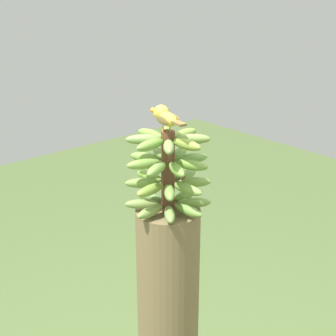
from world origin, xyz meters
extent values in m
cylinder|color=brown|center=(0.00, 0.00, 1.35)|extent=(0.04, 0.04, 0.28)
ellipsoid|color=olive|center=(-0.05, -0.07, 1.23)|extent=(0.10, 0.11, 0.03)
ellipsoid|color=olive|center=(0.01, -0.09, 1.23)|extent=(0.05, 0.12, 0.03)
ellipsoid|color=olive|center=(0.07, -0.05, 1.23)|extent=(0.11, 0.10, 0.03)
ellipsoid|color=#6D9E39|center=(0.09, 0.01, 1.23)|extent=(0.12, 0.05, 0.03)
ellipsoid|color=#74994A|center=(0.05, 0.07, 1.23)|extent=(0.10, 0.11, 0.03)
ellipsoid|color=olive|center=(-0.01, 0.09, 1.23)|extent=(0.05, 0.12, 0.03)
ellipsoid|color=olive|center=(-0.07, 0.05, 1.23)|extent=(0.11, 0.10, 0.03)
ellipsoid|color=olive|center=(-0.09, -0.01, 1.23)|extent=(0.12, 0.05, 0.03)
ellipsoid|color=#789D45|center=(0.01, -0.09, 1.31)|extent=(0.05, 0.12, 0.03)
ellipsoid|color=olive|center=(0.07, -0.05, 1.31)|extent=(0.11, 0.10, 0.03)
ellipsoid|color=#7B9948|center=(0.09, 0.01, 1.31)|extent=(0.12, 0.05, 0.03)
ellipsoid|color=olive|center=(0.05, 0.07, 1.31)|extent=(0.10, 0.11, 0.03)
ellipsoid|color=olive|center=(-0.01, 0.09, 1.31)|extent=(0.05, 0.12, 0.03)
ellipsoid|color=olive|center=(-0.07, 0.05, 1.31)|extent=(0.11, 0.10, 0.03)
ellipsoid|color=olive|center=(-0.09, -0.01, 1.31)|extent=(0.12, 0.05, 0.03)
ellipsoid|color=#729943|center=(-0.05, -0.07, 1.31)|extent=(0.10, 0.11, 0.03)
ellipsoid|color=olive|center=(-0.08, 0.03, 1.38)|extent=(0.12, 0.07, 0.03)
ellipsoid|color=#7B9F4A|center=(-0.08, -0.03, 1.38)|extent=(0.12, 0.08, 0.03)
ellipsoid|color=#729F3F|center=(-0.03, -0.08, 1.38)|extent=(0.07, 0.12, 0.03)
ellipsoid|color=olive|center=(0.03, -0.08, 1.38)|extent=(0.08, 0.12, 0.03)
ellipsoid|color=#6B9842|center=(0.08, -0.03, 1.38)|extent=(0.12, 0.07, 0.03)
ellipsoid|color=#769E45|center=(0.08, 0.03, 1.38)|extent=(0.12, 0.08, 0.03)
ellipsoid|color=olive|center=(0.03, 0.08, 1.38)|extent=(0.07, 0.12, 0.03)
ellipsoid|color=olive|center=(-0.03, 0.08, 1.38)|extent=(0.08, 0.12, 0.03)
ellipsoid|color=olive|center=(0.01, -0.08, 1.46)|extent=(0.04, 0.12, 0.03)
ellipsoid|color=olive|center=(0.06, -0.05, 1.46)|extent=(0.11, 0.10, 0.03)
ellipsoid|color=olive|center=(0.08, 0.01, 1.46)|extent=(0.12, 0.04, 0.03)
ellipsoid|color=#739D40|center=(0.05, 0.06, 1.46)|extent=(0.10, 0.11, 0.03)
ellipsoid|color=olive|center=(-0.01, 0.08, 1.46)|extent=(0.04, 0.12, 0.03)
ellipsoid|color=#73924A|center=(-0.06, 0.05, 1.46)|extent=(0.11, 0.10, 0.03)
ellipsoid|color=olive|center=(-0.08, -0.01, 1.46)|extent=(0.12, 0.04, 0.03)
ellipsoid|color=olive|center=(-0.05, -0.06, 1.46)|extent=(0.10, 0.11, 0.03)
cone|color=brown|center=(0.04, -0.03, 1.33)|extent=(0.04, 0.04, 0.06)
cylinder|color=#C68933|center=(0.00, -0.01, 1.50)|extent=(0.01, 0.01, 0.02)
cylinder|color=#C68933|center=(-0.02, 0.00, 1.50)|extent=(0.00, 0.01, 0.02)
ellipsoid|color=gold|center=(-0.01, -0.01, 1.53)|extent=(0.06, 0.10, 0.04)
ellipsoid|color=brown|center=(0.01, -0.02, 1.53)|extent=(0.02, 0.07, 0.03)
ellipsoid|color=brown|center=(-0.03, -0.01, 1.53)|extent=(0.02, 0.07, 0.03)
cube|color=brown|center=(-0.02, -0.07, 1.53)|extent=(0.03, 0.05, 0.01)
sphere|color=gold|center=(0.00, 0.03, 1.54)|extent=(0.05, 0.05, 0.05)
sphere|color=black|center=(-0.02, 0.04, 1.55)|extent=(0.01, 0.01, 0.01)
cone|color=orange|center=(0.00, 0.07, 1.54)|extent=(0.02, 0.03, 0.02)
camera|label=1|loc=(-1.09, -1.26, 1.98)|focal=57.61mm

